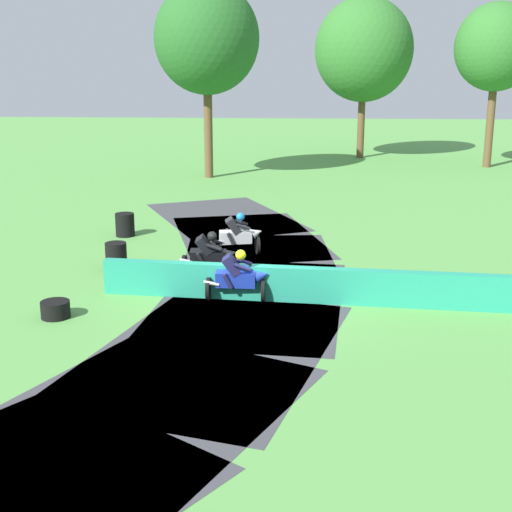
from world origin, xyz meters
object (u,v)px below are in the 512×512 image
(motorcycle_lead_blue, at_px, (239,277))
(motorcycle_trailing_white, at_px, (238,235))
(motorcycle_chase_black, at_px, (211,255))
(tire_stack_mid_a, at_px, (55,309))
(tire_stack_far, at_px, (125,225))
(tire_stack_mid_b, at_px, (116,256))

(motorcycle_lead_blue, distance_m, motorcycle_trailing_white, 4.47)
(motorcycle_chase_black, relative_size, tire_stack_mid_a, 2.44)
(motorcycle_trailing_white, xyz_separation_m, tire_stack_far, (-4.15, 2.30, -0.26))
(motorcycle_trailing_white, bearing_deg, motorcycle_lead_blue, -84.77)
(motorcycle_trailing_white, xyz_separation_m, tire_stack_mid_b, (-3.41, -1.79, -0.26))
(motorcycle_lead_blue, xyz_separation_m, tire_stack_mid_b, (-3.82, 2.66, -0.26))
(tire_stack_mid_a, relative_size, tire_stack_far, 0.86)
(tire_stack_mid_a, bearing_deg, tire_stack_far, 92.25)
(motorcycle_lead_blue, bearing_deg, motorcycle_trailing_white, 95.23)
(motorcycle_chase_black, distance_m, tire_stack_mid_b, 2.92)
(motorcycle_lead_blue, height_order, tire_stack_far, motorcycle_lead_blue)
(motorcycle_lead_blue, distance_m, tire_stack_mid_b, 4.66)
(motorcycle_chase_black, distance_m, tire_stack_far, 5.90)
(motorcycle_chase_black, bearing_deg, motorcycle_trailing_white, 76.74)
(tire_stack_mid_b, bearing_deg, motorcycle_trailing_white, 27.71)
(motorcycle_lead_blue, xyz_separation_m, tire_stack_mid_a, (-4.24, -1.43, -0.46))
(motorcycle_chase_black, relative_size, motorcycle_trailing_white, 0.99)
(motorcycle_trailing_white, bearing_deg, tire_stack_mid_a, -123.10)
(motorcycle_chase_black, bearing_deg, tire_stack_mid_b, 168.54)
(motorcycle_lead_blue, xyz_separation_m, motorcycle_trailing_white, (-0.41, 4.45, -0.00))
(tire_stack_mid_a, bearing_deg, tire_stack_mid_b, 84.10)
(motorcycle_chase_black, xyz_separation_m, motorcycle_trailing_white, (0.56, 2.37, 0.01))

